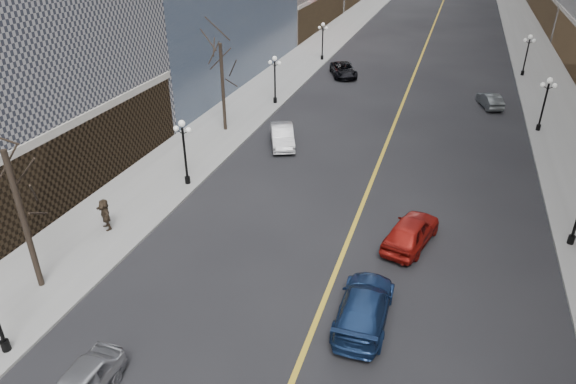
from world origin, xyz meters
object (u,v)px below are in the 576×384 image
Objects in this scene: car_sb_near at (364,306)px; car_sb_mid at (411,231)px; streetlamp_east_2 at (545,99)px; car_nb_mid at (282,136)px; streetlamp_west_1 at (184,146)px; car_sb_far at (490,100)px; car_nb_far at (344,70)px; streetlamp_west_2 at (275,75)px; streetlamp_east_3 at (527,51)px; streetlamp_west_3 at (323,37)px.

car_sb_mid reaches higher than car_sb_near.
streetlamp_east_2 reaches higher than car_sb_near.
car_nb_mid is at bearing -30.27° from car_sb_mid.
streetlamp_west_1 is 30.80m from car_sb_far.
streetlamp_east_2 is at bearing 37.33° from streetlamp_west_1.
car_nb_mid is at bearing -113.07° from car_nb_far.
streetlamp_east_2 and streetlamp_west_2 have the same top height.
car_sb_mid is 1.21× the size of car_sb_far.
streetlamp_west_1 and streetlamp_west_2 have the same top height.
streetlamp_west_1 is 1.00× the size of streetlamp_west_2.
streetlamp_west_2 reaches higher than car_sb_near.
car_sb_near is at bearing 93.57° from car_sb_mid.
streetlamp_east_3 is at bearing 56.75° from streetlamp_west_1.
car_nb_far is (4.15, 11.76, -2.15)m from streetlamp_west_2.
car_nb_far is 40.38m from car_sb_near.
car_sb_mid is (10.97, -32.35, 0.09)m from car_nb_far.
car_sb_far is (4.67, 26.08, -0.17)m from car_sb_mid.
streetlamp_west_1 reaches higher than car_nb_far.
car_nb_mid reaches higher than car_nb_far.
streetlamp_west_1 reaches higher than car_nb_mid.
car_nb_far reaches higher than car_sb_far.
car_sb_far is at bearing -85.66° from car_sb_mid.
car_nb_mid is (3.92, -9.47, -2.10)m from streetlamp_west_2.
streetlamp_west_3 is at bearing 180.00° from streetlamp_east_3.
car_sb_far is at bearing 124.69° from streetlamp_east_2.
streetlamp_east_3 is 46.54m from car_sb_near.
streetlamp_west_1 is at bearing -90.00° from streetlamp_west_3.
car_sb_near is 1.11× the size of car_sb_mid.
car_sb_mid is (15.12, -20.59, -2.06)m from streetlamp_west_2.
streetlamp_east_2 is 1.10× the size of car_sb_far.
car_nb_mid is at bearing 26.12° from car_sb_far.
streetlamp_west_2 is at bearing -39.19° from car_sb_mid.
car_nb_mid is 0.98× the size of car_sb_mid.
car_sb_near reaches higher than car_nb_mid.
streetlamp_west_1 is 1.00× the size of streetlamp_west_3.
car_nb_mid is 1.19× the size of car_sb_far.
streetlamp_east_2 is 29.68m from streetlamp_west_3.
streetlamp_east_3 is 0.83× the size of car_nb_far.
streetlamp_east_2 is 1.00× the size of streetlamp_west_3.
streetlamp_east_2 is 7.04m from car_sb_far.
streetlamp_west_1 is 18.00m from streetlamp_west_2.
streetlamp_west_1 reaches higher than car_sb_mid.
streetlamp_west_3 is 23.53m from car_sb_far.
streetlamp_west_3 is 0.83× the size of car_nb_far.
car_sb_mid is (15.12, -2.59, -2.06)m from streetlamp_west_1.
streetlamp_east_2 is 18.00m from streetlamp_east_3.
streetlamp_east_3 is 33.86m from car_nb_mid.
car_nb_mid is at bearing -125.62° from streetlamp_east_3.
car_sb_near is at bearing -83.42° from car_nb_mid.
streetlamp_east_3 is 0.82× the size of car_sb_near.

